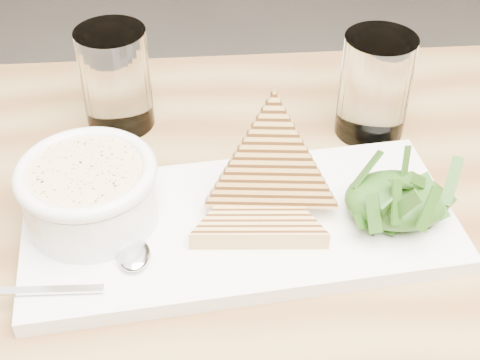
{
  "coord_description": "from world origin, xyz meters",
  "views": [
    {
      "loc": [
        -0.19,
        -0.22,
        1.24
      ],
      "look_at": [
        -0.18,
        0.27,
        0.82
      ],
      "focal_mm": 50.0,
      "sensor_mm": 36.0,
      "label": 1
    }
  ],
  "objects_px": {
    "table_top": "(218,282)",
    "soup_bowl": "(91,198)",
    "glass_far": "(375,86)",
    "platter": "(240,225)",
    "glass_near": "(116,79)"
  },
  "relations": [
    {
      "from": "platter",
      "to": "glass_far",
      "type": "xyz_separation_m",
      "value": [
        0.15,
        0.17,
        0.05
      ]
    },
    {
      "from": "table_top",
      "to": "glass_far",
      "type": "relative_size",
      "value": 9.66
    },
    {
      "from": "table_top",
      "to": "soup_bowl",
      "type": "bearing_deg",
      "value": 156.57
    },
    {
      "from": "glass_far",
      "to": "soup_bowl",
      "type": "bearing_deg",
      "value": -150.85
    },
    {
      "from": "table_top",
      "to": "platter",
      "type": "xyz_separation_m",
      "value": [
        0.02,
        0.05,
        0.03
      ]
    },
    {
      "from": "table_top",
      "to": "platter",
      "type": "relative_size",
      "value": 2.82
    },
    {
      "from": "table_top",
      "to": "glass_near",
      "type": "xyz_separation_m",
      "value": [
        -0.12,
        0.24,
        0.08
      ]
    },
    {
      "from": "platter",
      "to": "glass_near",
      "type": "relative_size",
      "value": 3.44
    },
    {
      "from": "table_top",
      "to": "glass_far",
      "type": "bearing_deg",
      "value": 51.13
    },
    {
      "from": "soup_bowl",
      "to": "table_top",
      "type": "bearing_deg",
      "value": -23.43
    },
    {
      "from": "table_top",
      "to": "soup_bowl",
      "type": "relative_size",
      "value": 9.29
    },
    {
      "from": "platter",
      "to": "soup_bowl",
      "type": "relative_size",
      "value": 3.29
    },
    {
      "from": "soup_bowl",
      "to": "glass_far",
      "type": "distance_m",
      "value": 0.34
    },
    {
      "from": "glass_near",
      "to": "glass_far",
      "type": "bearing_deg",
      "value": -3.59
    },
    {
      "from": "platter",
      "to": "soup_bowl",
      "type": "distance_m",
      "value": 0.15
    }
  ]
}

